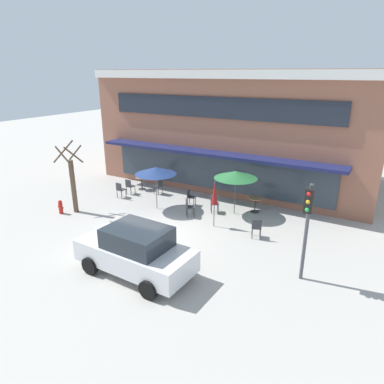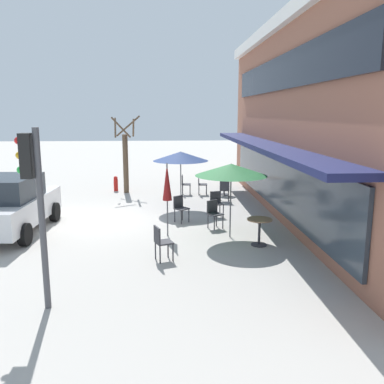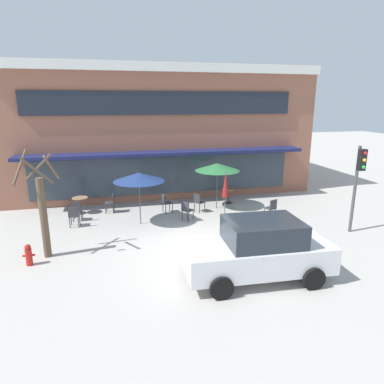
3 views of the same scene
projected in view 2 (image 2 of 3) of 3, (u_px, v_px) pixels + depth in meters
name	position (u px, v px, depth m)	size (l,w,h in m)	color
ground_plane	(104.00, 220.00, 13.96)	(80.00, 80.00, 0.00)	#ADA8A0
cafe_table_near_wall	(224.00, 183.00, 18.25)	(0.70, 0.70, 0.76)	#333338
cafe_table_streetside	(259.00, 227.00, 11.27)	(0.70, 0.70, 0.76)	#333338
patio_umbrella_green_folded	(167.00, 183.00, 11.92)	(0.28, 0.28, 2.20)	#4C4C51
patio_umbrella_cream_folded	(181.00, 156.00, 15.35)	(2.10, 2.10, 2.20)	#4C4C51
patio_umbrella_corner_open	(231.00, 170.00, 11.75)	(2.10, 2.10, 2.20)	#4C4C51
cafe_chair_0	(225.00, 189.00, 16.90)	(0.45, 0.45, 0.89)	#333338
cafe_chair_1	(161.00, 241.00, 10.09)	(0.52, 0.52, 0.89)	#333338
cafe_chair_2	(214.00, 212.00, 12.99)	(0.55, 0.55, 0.89)	#333338
cafe_chair_3	(180.00, 207.00, 13.71)	(0.56, 0.56, 0.89)	#333338
cafe_chair_4	(216.00, 202.00, 14.45)	(0.48, 0.48, 0.89)	#333338
cafe_chair_5	(185.00, 183.00, 18.27)	(0.43, 0.43, 0.89)	#333338
cafe_chair_6	(201.00, 183.00, 18.26)	(0.43, 0.43, 0.89)	#333338
parked_sedan	(10.00, 205.00, 12.40)	(4.28, 2.17, 1.76)	silver
street_tree	(125.00, 158.00, 18.52)	(1.27, 1.25, 3.52)	brown
traffic_light_pole	(34.00, 189.00, 7.30)	(0.26, 0.44, 3.40)	#47474C
fire_hydrant	(116.00, 183.00, 19.17)	(0.36, 0.20, 0.71)	red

